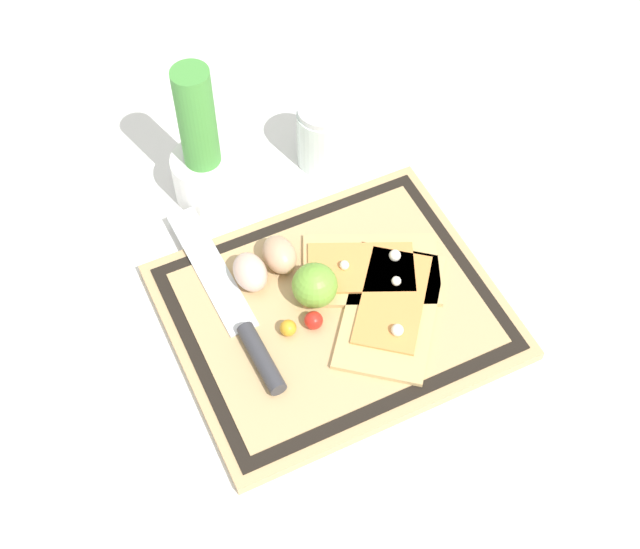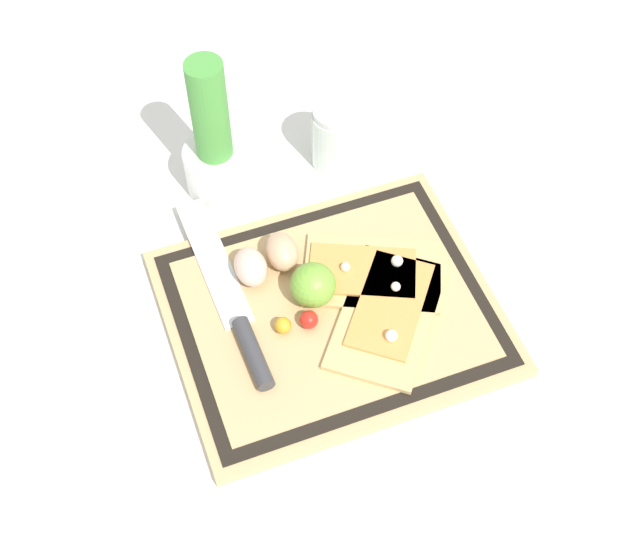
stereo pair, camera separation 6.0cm
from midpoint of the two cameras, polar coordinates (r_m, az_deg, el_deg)
The scene contains 12 objects.
ground_plane at distance 1.17m, azimuth -0.55°, elevation -2.63°, with size 6.00×6.00×0.00m, color silver.
cutting_board at distance 1.16m, azimuth -0.55°, elevation -2.40°, with size 0.42×0.35×0.02m.
pizza_slice_near at distance 1.14m, azimuth 3.08°, elevation -2.21°, with size 0.21×0.23×0.02m.
pizza_slice_far at distance 1.18m, azimuth 1.71°, elevation 0.30°, with size 0.21×0.18×0.02m.
knife at distance 1.13m, azimuth -6.48°, elevation -3.29°, with size 0.05×0.32×0.02m.
egg_brown at distance 1.17m, azimuth -4.07°, elevation 1.23°, with size 0.04×0.06×0.04m, color tan.
egg_pink at distance 1.16m, azimuth -5.97°, elevation 0.10°, with size 0.04×0.06×0.04m, color beige.
lime at distance 1.13m, azimuth -1.85°, elevation -0.75°, with size 0.06×0.06×0.06m, color #70A838.
cherry_tomato_red at distance 1.13m, azimuth -1.94°, elevation -3.01°, with size 0.02×0.02×0.02m, color red.
cherry_tomato_yellow at distance 1.12m, azimuth -3.58°, elevation -3.49°, with size 0.02×0.02×0.02m, color gold.
herb_pot at distance 1.24m, azimuth -8.92°, elevation 7.48°, with size 0.09×0.09×0.23m.
sauce_jar at distance 1.30m, azimuth -1.19°, elevation 8.66°, with size 0.07×0.07×0.10m.
Camera 1 is at (-0.29, -0.56, 0.98)m, focal length 50.00 mm.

